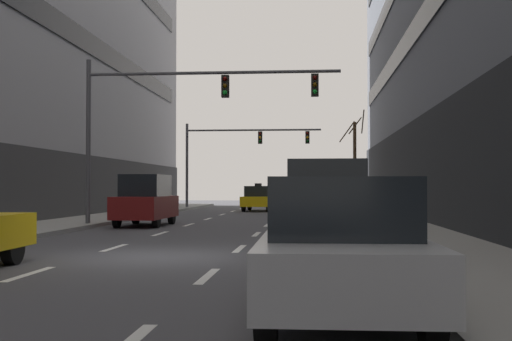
% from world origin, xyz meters
% --- Properties ---
extents(ground_plane, '(120.00, 120.00, 0.00)m').
position_xyz_m(ground_plane, '(0.00, 0.00, 0.00)').
color(ground_plane, '#424247').
extents(sidewalk_right, '(3.22, 80.00, 0.14)m').
position_xyz_m(sidewalk_right, '(6.37, 0.00, 0.07)').
color(sidewalk_right, gray).
rests_on(sidewalk_right, ground).
extents(lane_stripe_l1_s3, '(0.16, 2.00, 0.01)m').
position_xyz_m(lane_stripe_l1_s3, '(-1.59, -3.00, 0.00)').
color(lane_stripe_l1_s3, silver).
rests_on(lane_stripe_l1_s3, ground).
extents(lane_stripe_l1_s4, '(0.16, 2.00, 0.01)m').
position_xyz_m(lane_stripe_l1_s4, '(-1.59, 2.00, 0.00)').
color(lane_stripe_l1_s4, silver).
rests_on(lane_stripe_l1_s4, ground).
extents(lane_stripe_l1_s5, '(0.16, 2.00, 0.01)m').
position_xyz_m(lane_stripe_l1_s5, '(-1.59, 7.00, 0.00)').
color(lane_stripe_l1_s5, silver).
rests_on(lane_stripe_l1_s5, ground).
extents(lane_stripe_l1_s6, '(0.16, 2.00, 0.01)m').
position_xyz_m(lane_stripe_l1_s6, '(-1.59, 12.00, 0.00)').
color(lane_stripe_l1_s6, silver).
rests_on(lane_stripe_l1_s6, ground).
extents(lane_stripe_l1_s7, '(0.16, 2.00, 0.01)m').
position_xyz_m(lane_stripe_l1_s7, '(-1.59, 17.00, 0.00)').
color(lane_stripe_l1_s7, silver).
rests_on(lane_stripe_l1_s7, ground).
extents(lane_stripe_l1_s8, '(0.16, 2.00, 0.01)m').
position_xyz_m(lane_stripe_l1_s8, '(-1.59, 22.00, 0.00)').
color(lane_stripe_l1_s8, silver).
rests_on(lane_stripe_l1_s8, ground).
extents(lane_stripe_l1_s9, '(0.16, 2.00, 0.01)m').
position_xyz_m(lane_stripe_l1_s9, '(-1.59, 27.00, 0.00)').
color(lane_stripe_l1_s9, silver).
rests_on(lane_stripe_l1_s9, ground).
extents(lane_stripe_l1_s10, '(0.16, 2.00, 0.01)m').
position_xyz_m(lane_stripe_l1_s10, '(-1.59, 32.00, 0.00)').
color(lane_stripe_l1_s10, silver).
rests_on(lane_stripe_l1_s10, ground).
extents(lane_stripe_l2_s3, '(0.16, 2.00, 0.01)m').
position_xyz_m(lane_stripe_l2_s3, '(1.59, -3.00, 0.00)').
color(lane_stripe_l2_s3, silver).
rests_on(lane_stripe_l2_s3, ground).
extents(lane_stripe_l2_s4, '(0.16, 2.00, 0.01)m').
position_xyz_m(lane_stripe_l2_s4, '(1.59, 2.00, 0.00)').
color(lane_stripe_l2_s4, silver).
rests_on(lane_stripe_l2_s4, ground).
extents(lane_stripe_l2_s5, '(0.16, 2.00, 0.01)m').
position_xyz_m(lane_stripe_l2_s5, '(1.59, 7.00, 0.00)').
color(lane_stripe_l2_s5, silver).
rests_on(lane_stripe_l2_s5, ground).
extents(lane_stripe_l2_s6, '(0.16, 2.00, 0.01)m').
position_xyz_m(lane_stripe_l2_s6, '(1.59, 12.00, 0.00)').
color(lane_stripe_l2_s6, silver).
rests_on(lane_stripe_l2_s6, ground).
extents(lane_stripe_l2_s7, '(0.16, 2.00, 0.01)m').
position_xyz_m(lane_stripe_l2_s7, '(1.59, 17.00, 0.00)').
color(lane_stripe_l2_s7, silver).
rests_on(lane_stripe_l2_s7, ground).
extents(lane_stripe_l2_s8, '(0.16, 2.00, 0.01)m').
position_xyz_m(lane_stripe_l2_s8, '(1.59, 22.00, 0.00)').
color(lane_stripe_l2_s8, silver).
rests_on(lane_stripe_l2_s8, ground).
extents(lane_stripe_l2_s9, '(0.16, 2.00, 0.01)m').
position_xyz_m(lane_stripe_l2_s9, '(1.59, 27.00, 0.00)').
color(lane_stripe_l2_s9, silver).
rests_on(lane_stripe_l2_s9, ground).
extents(lane_stripe_l2_s10, '(0.16, 2.00, 0.01)m').
position_xyz_m(lane_stripe_l2_s10, '(1.59, 32.00, 0.00)').
color(lane_stripe_l2_s10, silver).
rests_on(lane_stripe_l2_s10, ground).
extents(taxi_driving_1, '(1.98, 4.32, 1.76)m').
position_xyz_m(taxi_driving_1, '(-0.01, 27.54, 0.79)').
color(taxi_driving_1, black).
rests_on(taxi_driving_1, ground).
extents(car_driving_2, '(1.79, 4.19, 2.02)m').
position_xyz_m(car_driving_2, '(-3.16, 11.22, 1.00)').
color(car_driving_2, black).
rests_on(car_driving_2, ground).
extents(car_parked_0, '(1.88, 4.40, 1.64)m').
position_xyz_m(car_parked_0, '(3.71, -6.47, 0.81)').
color(car_parked_0, black).
rests_on(car_parked_0, ground).
extents(car_parked_1, '(1.90, 4.36, 2.09)m').
position_xyz_m(car_parked_1, '(3.71, -0.02, 1.04)').
color(car_parked_1, black).
rests_on(car_parked_1, ground).
extents(car_parked_2, '(1.90, 4.42, 2.13)m').
position_xyz_m(car_parked_2, '(3.71, 6.66, 1.06)').
color(car_parked_2, black).
rests_on(car_parked_2, ground).
extents(car_parked_3, '(1.82, 4.29, 1.61)m').
position_xyz_m(car_parked_3, '(3.71, 12.84, 0.79)').
color(car_parked_3, black).
rests_on(car_parked_3, ground).
extents(traffic_signal_0, '(9.71, 0.35, 6.29)m').
position_xyz_m(traffic_signal_0, '(-1.73, 10.24, 4.62)').
color(traffic_signal_0, '#4C4C51').
rests_on(traffic_signal_0, sidewalk_left).
extents(traffic_signal_1, '(9.27, 0.35, 5.75)m').
position_xyz_m(traffic_signal_1, '(-1.78, 30.21, 4.28)').
color(traffic_signal_1, '#4C4C51').
rests_on(traffic_signal_1, sidewalk_left).
extents(street_tree_0, '(1.54, 1.47, 6.14)m').
position_xyz_m(street_tree_0, '(6.05, 26.72, 3.08)').
color(street_tree_0, '#4C3823').
rests_on(street_tree_0, sidewalk_right).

